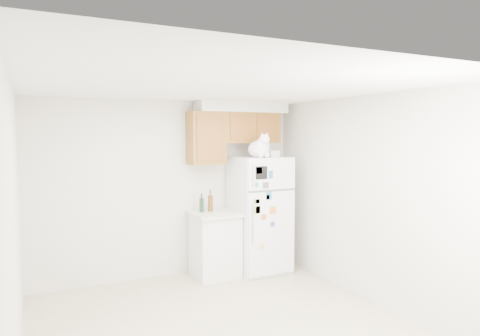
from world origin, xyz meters
TOP-DOWN VIEW (x-y plane):
  - ground_plane at (0.00, 0.00)m, footprint 3.80×4.00m
  - room_shell at (0.12, 0.24)m, footprint 3.84×4.04m
  - refrigerator at (1.26, 1.61)m, footprint 0.76×0.78m
  - base_counter at (0.57, 1.68)m, footprint 0.64×0.64m
  - cat at (1.16, 1.43)m, footprint 0.35×0.51m
  - storage_box_back at (1.40, 1.74)m, footprint 0.20×0.15m
  - storage_box_front at (1.44, 1.52)m, footprint 0.15×0.11m
  - bottle_green at (0.41, 1.78)m, footprint 0.06×0.06m
  - bottle_amber at (0.54, 1.78)m, footprint 0.07×0.07m

SIDE VIEW (x-z plane):
  - ground_plane at x=0.00m, z-range -0.01..0.00m
  - base_counter at x=0.57m, z-range 0.00..0.92m
  - refrigerator at x=1.26m, z-range 0.00..1.70m
  - bottle_green at x=0.41m, z-range 0.92..1.19m
  - bottle_amber at x=0.54m, z-range 0.92..1.23m
  - room_shell at x=0.12m, z-range 0.41..2.93m
  - storage_box_front at x=1.44m, z-range 1.70..1.79m
  - storage_box_back at x=1.40m, z-range 1.70..1.80m
  - cat at x=1.16m, z-range 1.65..2.01m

